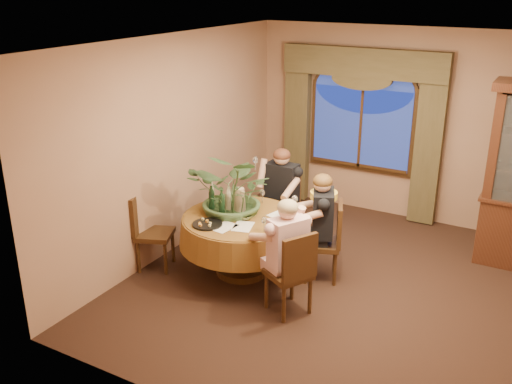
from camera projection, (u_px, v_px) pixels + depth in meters
The scene contains 30 objects.
floor at pixel (333, 285), 6.75m from camera, with size 5.00×5.00×0.00m, color black.
wall_back at pixel (402, 125), 8.30m from camera, with size 4.50×4.50×0.00m, color #91664D.
ceiling at pixel (346, 43), 5.76m from camera, with size 5.00×5.00×0.00m, color white.
window at pixel (361, 128), 8.55m from camera, with size 1.62×0.10×1.32m, color navy, non-canonical shape.
arched_transom at pixel (364, 76), 8.28m from camera, with size 1.60×0.06×0.44m, color navy, non-canonical shape.
drapery_left at pixel (297, 128), 9.02m from camera, with size 0.38×0.14×2.32m, color #42391F.
drapery_right at pixel (428, 146), 8.08m from camera, with size 0.38×0.14×2.32m, color #42391F.
swag_valance at pixel (363, 63), 8.14m from camera, with size 2.45×0.16×0.42m, color #42391F, non-canonical shape.
dining_table at pixel (242, 245), 6.92m from camera, with size 1.51×1.51×0.75m, color #913E1B.
chair_right at pixel (288, 271), 6.08m from camera, with size 0.42×0.42×0.96m, color black.
chair_back_right at pixel (321, 242), 6.77m from camera, with size 0.42×0.42×0.96m, color black.
chair_back at pixel (279, 209), 7.71m from camera, with size 0.42×0.42×0.96m, color black.
chair_front_left at pixel (155, 232), 7.02m from camera, with size 0.42×0.42×0.96m, color black.
person_pink at pixel (288, 256), 6.05m from camera, with size 0.46×0.42×1.29m, color #D5A7A8, non-canonical shape.
person_back at pixel (282, 196), 7.65m from camera, with size 0.48×0.44×1.34m, color black, non-canonical shape.
person_scarf at pixel (322, 227), 6.72m from camera, with size 0.47×0.43×1.32m, color black, non-canonical shape.
stoneware_vase at pixel (239, 200), 6.89m from camera, with size 0.16×0.16×0.30m, color gray, non-canonical shape.
centerpiece_plant at pixel (235, 159), 6.70m from camera, with size 1.08×1.20×0.93m, color #3B5933.
olive_bowl at pixel (245, 217), 6.71m from camera, with size 0.17×0.17×0.05m, color #50592C.
cheese_platter at pixel (207, 224), 6.55m from camera, with size 0.35×0.35×0.02m, color black.
wine_bottle_0 at pixel (212, 195), 7.01m from camera, with size 0.07×0.07×0.33m, color tan.
wine_bottle_1 at pixel (212, 199), 6.89m from camera, with size 0.07×0.07×0.33m, color black.
wine_bottle_2 at pixel (222, 203), 6.75m from camera, with size 0.07×0.07×0.33m, color black.
wine_bottle_3 at pixel (228, 199), 6.88m from camera, with size 0.07×0.07×0.33m, color tan.
tasting_paper_0 at pixel (243, 226), 6.51m from camera, with size 0.21×0.30×0.00m, color white.
tasting_paper_1 at pixel (281, 214), 6.85m from camera, with size 0.21×0.30×0.00m, color white.
tasting_paper_2 at pixel (224, 227), 6.49m from camera, with size 0.21×0.30×0.00m, color white.
wine_glass_person_pink at pixel (264, 224), 6.36m from camera, with size 0.07×0.07×0.18m, color silver, non-canonical shape.
wine_glass_person_back at pixel (262, 196), 7.16m from camera, with size 0.07×0.07×0.18m, color silver, non-canonical shape.
wine_glass_person_scarf at pixel (284, 211), 6.71m from camera, with size 0.07×0.07×0.18m, color silver, non-canonical shape.
Camera 1 is at (2.10, -5.62, 3.42)m, focal length 40.00 mm.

